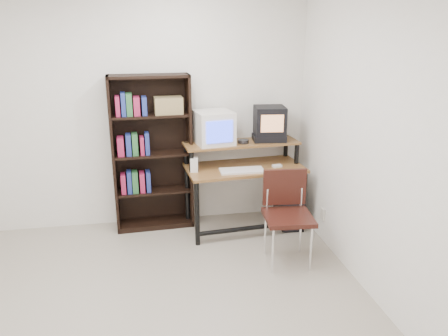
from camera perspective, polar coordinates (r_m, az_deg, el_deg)
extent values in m
cube|color=#AEA290|center=(3.63, -11.74, -19.94)|extent=(4.00, 4.00, 0.01)
cube|color=white|center=(4.97, -12.31, 7.02)|extent=(4.00, 0.01, 2.60)
cube|color=white|center=(3.52, 21.22, 1.85)|extent=(0.01, 4.00, 2.60)
cube|color=brown|center=(4.83, 2.71, 0.01)|extent=(1.33, 0.74, 0.03)
cube|color=brown|center=(4.88, 2.30, 3.25)|extent=(1.31, 0.49, 0.02)
cylinder|color=black|center=(4.56, -3.53, -5.94)|extent=(0.05, 0.05, 0.72)
cylinder|color=black|center=(4.92, 10.35, -4.39)|extent=(0.05, 0.05, 0.72)
cylinder|color=black|center=(5.03, -4.84, -2.05)|extent=(0.05, 0.05, 0.98)
cylinder|color=black|center=(5.35, 7.91, -0.91)|extent=(0.05, 0.05, 0.98)
cylinder|color=black|center=(4.81, 3.62, -7.81)|extent=(1.20, 0.15, 0.05)
cube|color=silver|center=(4.78, -1.36, 5.25)|extent=(0.45, 0.45, 0.37)
cube|color=#3046FD|center=(4.60, -0.58, 4.74)|extent=(0.29, 0.06, 0.23)
cube|color=black|center=(4.96, 5.89, 3.89)|extent=(0.38, 0.30, 0.08)
cube|color=black|center=(4.95, 5.99, 6.19)|extent=(0.37, 0.36, 0.31)
cube|color=tan|center=(4.79, 6.33, 5.79)|extent=(0.25, 0.04, 0.19)
cylinder|color=#26262B|center=(4.83, 2.54, 3.40)|extent=(0.14, 0.14, 0.05)
cube|color=silver|center=(4.66, 2.35, -0.41)|extent=(0.47, 0.22, 0.03)
cube|color=black|center=(4.87, 6.89, 0.09)|extent=(0.26, 0.24, 0.01)
cube|color=white|center=(4.85, 6.94, 0.23)|extent=(0.11, 0.08, 0.03)
cube|color=silver|center=(4.64, -3.94, 0.35)|extent=(0.09, 0.08, 0.17)
cube|color=black|center=(5.13, 8.19, -5.13)|extent=(0.21, 0.46, 0.42)
cube|color=black|center=(4.22, 8.41, -6.40)|extent=(0.48, 0.48, 0.04)
cube|color=black|center=(4.31, 7.91, -2.47)|extent=(0.43, 0.07, 0.36)
cylinder|color=silver|center=(4.13, 6.39, -10.72)|extent=(0.02, 0.02, 0.46)
cylinder|color=silver|center=(4.22, 11.28, -10.34)|extent=(0.02, 0.02, 0.46)
cylinder|color=silver|center=(4.45, 5.42, -8.52)|extent=(0.02, 0.02, 0.46)
cylinder|color=silver|center=(4.53, 9.96, -8.22)|extent=(0.02, 0.02, 0.46)
cube|color=black|center=(4.89, -14.25, 1.48)|extent=(0.04, 0.29, 1.73)
cube|color=black|center=(4.94, -4.52, 2.13)|extent=(0.04, 0.29, 1.73)
cube|color=black|center=(5.02, -9.47, 2.22)|extent=(0.87, 0.06, 1.73)
cube|color=black|center=(4.74, -9.89, 11.76)|extent=(0.88, 0.33, 0.03)
cube|color=black|center=(5.19, -8.90, -7.10)|extent=(0.88, 0.33, 0.06)
cube|color=black|center=(5.03, -9.12, -2.93)|extent=(0.82, 0.31, 0.03)
cube|color=black|center=(4.90, -9.37, 1.81)|extent=(0.82, 0.31, 0.02)
cube|color=black|center=(4.80, -9.63, 6.79)|extent=(0.82, 0.31, 0.02)
cube|color=olive|center=(4.79, -7.28, 8.13)|extent=(0.31, 0.23, 0.18)
cube|color=beige|center=(4.81, 12.78, -5.89)|extent=(0.02, 0.08, 0.12)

